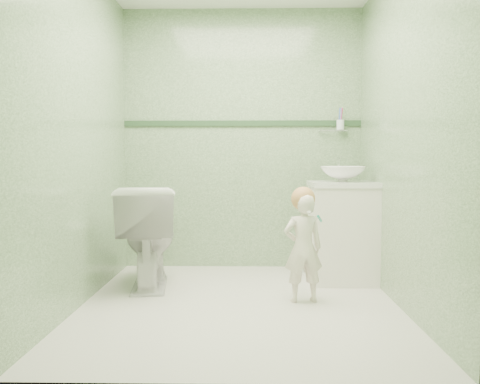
{
  "coord_description": "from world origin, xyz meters",
  "views": [
    {
      "loc": [
        0.07,
        -3.46,
        1.02
      ],
      "look_at": [
        0.0,
        0.15,
        0.78
      ],
      "focal_mm": 37.57,
      "sensor_mm": 36.0,
      "label": 1
    }
  ],
  "objects": [
    {
      "name": "ground",
      "position": [
        0.0,
        0.0,
        0.0
      ],
      "size": [
        2.5,
        2.5,
        0.0
      ],
      "primitive_type": "plane",
      "color": "beige",
      "rests_on": "ground"
    },
    {
      "name": "room_shell",
      "position": [
        0.0,
        0.0,
        1.2
      ],
      "size": [
        2.5,
        2.54,
        2.4
      ],
      "color": "gray",
      "rests_on": "ground"
    },
    {
      "name": "trim_stripe",
      "position": [
        0.0,
        1.24,
        1.35
      ],
      "size": [
        2.2,
        0.02,
        0.05
      ],
      "primitive_type": "cube",
      "color": "#2A482A",
      "rests_on": "room_shell"
    },
    {
      "name": "vanity",
      "position": [
        0.84,
        0.7,
        0.4
      ],
      "size": [
        0.52,
        0.5,
        0.8
      ],
      "primitive_type": "cube",
      "color": "white",
      "rests_on": "ground"
    },
    {
      "name": "counter",
      "position": [
        0.84,
        0.7,
        0.81
      ],
      "size": [
        0.54,
        0.52,
        0.04
      ],
      "primitive_type": "cube",
      "color": "white",
      "rests_on": "vanity"
    },
    {
      "name": "basin",
      "position": [
        0.84,
        0.7,
        0.89
      ],
      "size": [
        0.37,
        0.37,
        0.13
      ],
      "primitive_type": "imported",
      "color": "white",
      "rests_on": "counter"
    },
    {
      "name": "faucet",
      "position": [
        0.84,
        0.89,
        0.97
      ],
      "size": [
        0.03,
        0.13,
        0.18
      ],
      "color": "silver",
      "rests_on": "counter"
    },
    {
      "name": "cup_holder",
      "position": [
        0.89,
        1.18,
        1.33
      ],
      "size": [
        0.26,
        0.07,
        0.21
      ],
      "color": "silver",
      "rests_on": "room_shell"
    },
    {
      "name": "toilet",
      "position": [
        -0.74,
        0.49,
        0.4
      ],
      "size": [
        0.55,
        0.84,
        0.81
      ],
      "primitive_type": "imported",
      "rotation": [
        0.0,
        0.0,
        3.27
      ],
      "color": "white",
      "rests_on": "ground"
    },
    {
      "name": "toddler",
      "position": [
        0.45,
        0.08,
        0.39
      ],
      "size": [
        0.3,
        0.22,
        0.77
      ],
      "primitive_type": "imported",
      "rotation": [
        0.0,
        0.0,
        3.29
      ],
      "color": "beige",
      "rests_on": "ground"
    },
    {
      "name": "hair_cap",
      "position": [
        0.45,
        0.1,
        0.74
      ],
      "size": [
        0.17,
        0.17,
        0.17
      ],
      "primitive_type": "sphere",
      "color": "tan",
      "rests_on": "toddler"
    },
    {
      "name": "teal_toothbrush",
      "position": [
        0.54,
        -0.03,
        0.62
      ],
      "size": [
        0.11,
        0.14,
        0.08
      ],
      "color": "#168A77",
      "rests_on": "toddler"
    }
  ]
}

